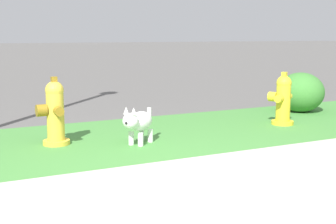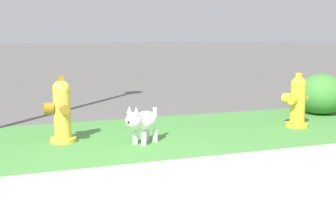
{
  "view_description": "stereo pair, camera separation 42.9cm",
  "coord_description": "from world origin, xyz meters",
  "px_view_note": "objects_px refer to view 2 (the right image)",
  "views": [
    {
      "loc": [
        -1.53,
        -2.63,
        1.11
      ],
      "look_at": [
        0.36,
        1.18,
        0.4
      ],
      "focal_mm": 50.0,
      "sensor_mm": 36.0,
      "label": 1
    },
    {
      "loc": [
        -1.13,
        -2.8,
        1.11
      ],
      "look_at": [
        0.36,
        1.18,
        0.4
      ],
      "focal_mm": 50.0,
      "sensor_mm": 36.0,
      "label": 2
    }
  ],
  "objects_px": {
    "fire_hydrant_by_grass_verge": "(61,111)",
    "shrub_bush_near_lamp": "(321,94)",
    "small_white_dog": "(143,122)",
    "fire_hydrant_mid_block": "(297,102)"
  },
  "relations": [
    {
      "from": "fire_hydrant_mid_block",
      "to": "small_white_dog",
      "type": "xyz_separation_m",
      "value": [
        -2.01,
        -0.2,
        -0.08
      ]
    },
    {
      "from": "shrub_bush_near_lamp",
      "to": "fire_hydrant_by_grass_verge",
      "type": "bearing_deg",
      "value": -172.51
    },
    {
      "from": "fire_hydrant_mid_block",
      "to": "shrub_bush_near_lamp",
      "type": "relative_size",
      "value": 0.98
    },
    {
      "from": "fire_hydrant_by_grass_verge",
      "to": "small_white_dog",
      "type": "relative_size",
      "value": 1.63
    },
    {
      "from": "small_white_dog",
      "to": "fire_hydrant_mid_block",
      "type": "bearing_deg",
      "value": 148.97
    },
    {
      "from": "fire_hydrant_mid_block",
      "to": "shrub_bush_near_lamp",
      "type": "bearing_deg",
      "value": 9.59
    },
    {
      "from": "fire_hydrant_by_grass_verge",
      "to": "small_white_dog",
      "type": "xyz_separation_m",
      "value": [
        0.76,
        -0.37,
        -0.1
      ]
    },
    {
      "from": "fire_hydrant_by_grass_verge",
      "to": "shrub_bush_near_lamp",
      "type": "height_order",
      "value": "fire_hydrant_by_grass_verge"
    },
    {
      "from": "fire_hydrant_mid_block",
      "to": "small_white_dog",
      "type": "height_order",
      "value": "fire_hydrant_mid_block"
    },
    {
      "from": "small_white_dog",
      "to": "shrub_bush_near_lamp",
      "type": "height_order",
      "value": "shrub_bush_near_lamp"
    }
  ]
}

